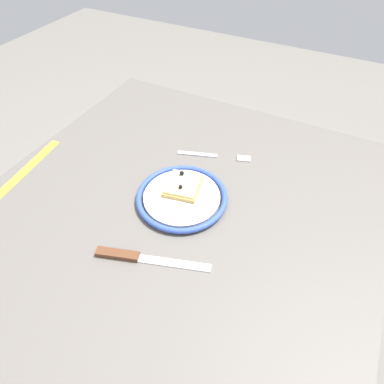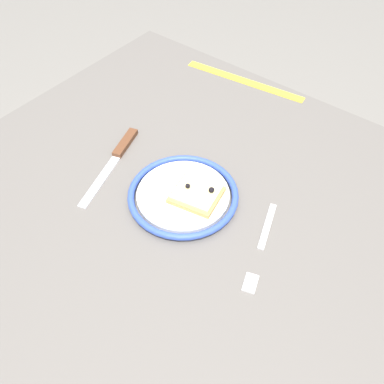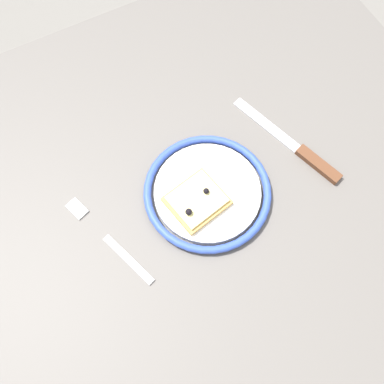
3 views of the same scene
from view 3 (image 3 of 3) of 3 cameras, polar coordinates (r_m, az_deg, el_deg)
ground_plane at (r=1.52m, az=1.73°, el=-11.17°), size 6.00×6.00×0.00m
dining_table at (r=0.87m, az=2.99°, el=-2.10°), size 0.96×0.92×0.78m
plate at (r=0.76m, az=2.13°, el=-0.28°), size 0.22×0.22×0.02m
pizza_slice_near at (r=0.75m, az=0.62°, el=-1.10°), size 0.10×0.10×0.03m
knife at (r=0.83m, az=14.08°, el=4.83°), size 0.09×0.23×0.01m
fork at (r=0.76m, az=-10.59°, el=-6.02°), size 0.08×0.20×0.00m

